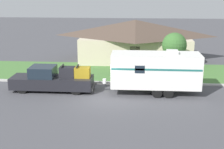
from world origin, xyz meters
name	(u,v)px	position (x,y,z in m)	size (l,w,h in m)	color
ground_plane	(102,99)	(0.00, 0.00, 0.00)	(120.00, 120.00, 0.00)	#47474C
curb_strip	(106,82)	(0.00, 3.75, 0.07)	(80.00, 0.30, 0.14)	#ADADA8
lawn_strip	(110,72)	(0.00, 7.40, 0.01)	(80.00, 7.00, 0.03)	#477538
house_across_street	(135,39)	(2.33, 12.71, 2.28)	(12.51, 7.01, 4.39)	beige
pickup_truck	(53,80)	(-3.96, 1.55, 0.89)	(6.39, 1.91, 2.04)	black
travel_trailer	(155,70)	(3.88, 1.55, 1.81)	(7.79, 2.30, 3.35)	black
mailbox	(159,69)	(4.39, 4.86, 1.06)	(0.48, 0.20, 1.39)	brown
tree_in_yard	(174,45)	(5.87, 7.07, 2.72)	(2.23, 2.23, 3.85)	brown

